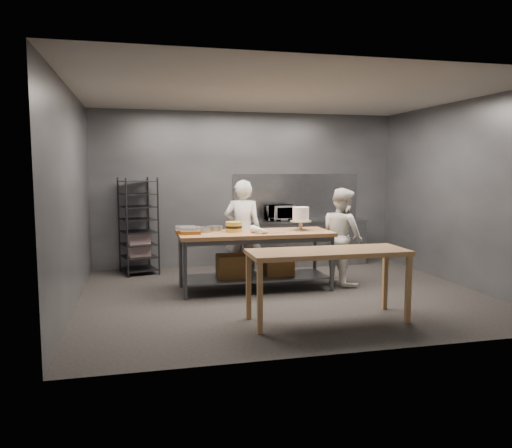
% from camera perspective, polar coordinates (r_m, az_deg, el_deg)
% --- Properties ---
extents(ground, '(6.00, 6.00, 0.00)m').
position_cam_1_polar(ground, '(7.69, 3.13, -8.02)').
color(ground, black).
rests_on(ground, ground).
extents(back_wall, '(6.00, 0.04, 3.00)m').
position_cam_1_polar(back_wall, '(9.88, -0.94, 3.99)').
color(back_wall, '#4C4F54').
rests_on(back_wall, ground).
extents(work_table, '(2.40, 0.90, 0.92)m').
position_cam_1_polar(work_table, '(7.89, -0.21, -3.40)').
color(work_table, brown).
rests_on(work_table, ground).
extents(near_counter, '(2.00, 0.70, 0.90)m').
position_cam_1_polar(near_counter, '(6.29, 8.23, -3.74)').
color(near_counter, brown).
rests_on(near_counter, ground).
extents(back_counter, '(2.60, 0.60, 0.90)m').
position_cam_1_polar(back_counter, '(9.94, 5.12, -2.09)').
color(back_counter, slate).
rests_on(back_counter, ground).
extents(splashback_panel, '(2.60, 0.02, 0.90)m').
position_cam_1_polar(splashback_panel, '(10.13, 4.63, 3.18)').
color(splashback_panel, slate).
rests_on(splashback_panel, back_counter).
extents(speed_rack, '(0.75, 0.78, 1.75)m').
position_cam_1_polar(speed_rack, '(9.30, -13.29, -0.31)').
color(speed_rack, black).
rests_on(speed_rack, ground).
extents(chef_behind, '(0.71, 0.55, 1.72)m').
position_cam_1_polar(chef_behind, '(8.47, -1.54, -0.76)').
color(chef_behind, silver).
rests_on(chef_behind, ground).
extents(chef_right, '(0.76, 0.89, 1.60)m').
position_cam_1_polar(chef_right, '(8.35, 9.82, -1.39)').
color(chef_right, white).
rests_on(chef_right, ground).
extents(microwave, '(0.54, 0.37, 0.30)m').
position_cam_1_polar(microwave, '(9.74, 2.74, 1.30)').
color(microwave, black).
rests_on(microwave, back_counter).
extents(frosted_cake_stand, '(0.34, 0.34, 0.38)m').
position_cam_1_polar(frosted_cake_stand, '(8.02, 5.13, 0.96)').
color(frosted_cake_stand, '#ADA58A').
rests_on(frosted_cake_stand, work_table).
extents(layer_cake, '(0.26, 0.26, 0.16)m').
position_cam_1_polar(layer_cake, '(7.82, -2.55, -0.33)').
color(layer_cake, gold).
rests_on(layer_cake, work_table).
extents(cake_pans, '(0.69, 0.40, 0.07)m').
position_cam_1_polar(cake_pans, '(7.88, -6.32, -0.61)').
color(cake_pans, gray).
rests_on(cake_pans, work_table).
extents(piping_bag, '(0.28, 0.39, 0.12)m').
position_cam_1_polar(piping_bag, '(7.58, 0.50, -0.69)').
color(piping_bag, white).
rests_on(piping_bag, work_table).
extents(offset_spatula, '(0.36, 0.02, 0.02)m').
position_cam_1_polar(offset_spatula, '(7.64, 1.64, -1.04)').
color(offset_spatula, slate).
rests_on(offset_spatula, work_table).
extents(pastry_clamshells, '(0.37, 0.35, 0.11)m').
position_cam_1_polar(pastry_clamshells, '(7.67, -7.79, -0.69)').
color(pastry_clamshells, brown).
rests_on(pastry_clamshells, work_table).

